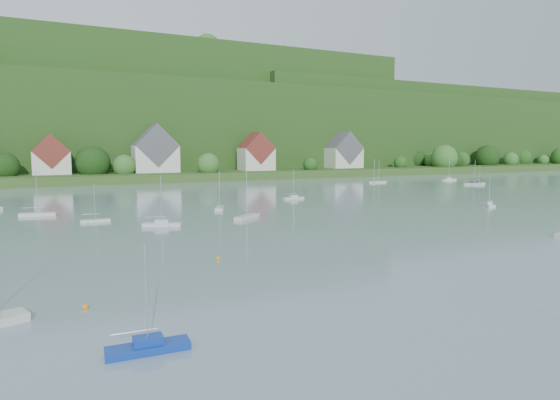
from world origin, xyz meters
name	(u,v)px	position (x,y,z in m)	size (l,w,h in m)	color
far_shore_strip	(137,175)	(0.00, 200.00, 1.50)	(600.00, 60.00, 3.00)	#2E4E1D
forested_ridge	(115,127)	(0.39, 268.57, 22.89)	(620.00, 181.22, 69.89)	#1E4415
village_building_1	(51,158)	(-30.00, 189.00, 8.75)	(12.00, 9.36, 14.00)	silver
village_building_2	(155,153)	(5.00, 188.00, 10.27)	(16.00, 11.44, 18.00)	silver
village_building_3	(256,154)	(45.00, 186.00, 9.43)	(13.00, 10.40, 15.50)	silver
village_building_4	(344,153)	(90.00, 190.00, 9.59)	(15.00, 10.40, 16.50)	silver
near_sailboat_1	(148,346)	(-24.73, 36.76, 0.40)	(4.96, 1.59, 6.63)	#103397
mooring_buoy_3	(218,260)	(-13.60, 57.21, 0.00)	(0.50, 0.50, 0.50)	orange
mooring_buoy_5	(85,309)	(-27.64, 46.61, 0.00)	(0.47, 0.47, 0.47)	orange
far_sailboat_cluster	(228,197)	(8.00, 115.73, 0.37)	(189.84, 75.65, 8.71)	silver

